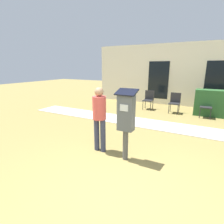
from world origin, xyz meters
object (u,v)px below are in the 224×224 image
(outdoor_chair_left, at_px, (149,98))
(outdoor_chair_middle, at_px, (175,101))
(outdoor_chair_right, at_px, (206,105))
(person_standing, at_px, (99,115))
(parking_meter, at_px, (126,116))

(outdoor_chair_left, height_order, outdoor_chair_middle, same)
(outdoor_chair_right, bearing_deg, person_standing, -141.06)
(outdoor_chair_middle, xyz_separation_m, outdoor_chair_right, (1.25, -0.15, 0.00))
(outdoor_chair_left, bearing_deg, parking_meter, -89.52)
(parking_meter, bearing_deg, person_standing, 172.76)
(person_standing, xyz_separation_m, outdoor_chair_right, (2.26, 4.57, -0.40))
(person_standing, distance_m, outdoor_chair_left, 4.89)
(person_standing, relative_size, outdoor_chair_left, 1.76)
(outdoor_chair_left, height_order, outdoor_chair_right, same)
(outdoor_chair_right, bearing_deg, parking_meter, -132.94)
(person_standing, xyz_separation_m, outdoor_chair_left, (-0.23, 4.87, -0.40))
(person_standing, bearing_deg, parking_meter, -30.66)
(outdoor_chair_left, distance_m, outdoor_chair_middle, 1.25)
(person_standing, height_order, outdoor_chair_middle, person_standing)
(person_standing, xyz_separation_m, outdoor_chair_middle, (1.02, 4.72, -0.40))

